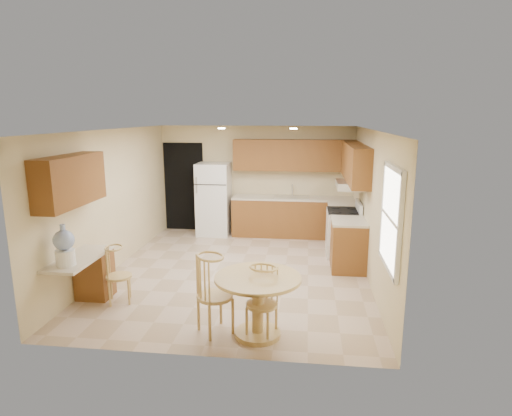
# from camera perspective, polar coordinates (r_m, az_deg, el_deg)

# --- Properties ---
(floor) EXTENTS (5.50, 5.50, 0.00)m
(floor) POSITION_cam_1_polar(r_m,az_deg,el_deg) (7.73, -2.40, -8.49)
(floor) COLOR tan
(floor) RESTS_ON ground
(ceiling) EXTENTS (4.50, 5.50, 0.02)m
(ceiling) POSITION_cam_1_polar(r_m,az_deg,el_deg) (7.23, -2.58, 10.38)
(ceiling) COLOR white
(ceiling) RESTS_ON wall_back
(wall_back) EXTENTS (4.50, 0.02, 2.50)m
(wall_back) POSITION_cam_1_polar(r_m,az_deg,el_deg) (10.06, 0.05, 3.78)
(wall_back) COLOR beige
(wall_back) RESTS_ON floor
(wall_front) EXTENTS (4.50, 0.02, 2.50)m
(wall_front) POSITION_cam_1_polar(r_m,az_deg,el_deg) (4.77, -7.84, -6.04)
(wall_front) COLOR beige
(wall_front) RESTS_ON floor
(wall_left) EXTENTS (0.02, 5.50, 2.50)m
(wall_left) POSITION_cam_1_polar(r_m,az_deg,el_deg) (8.05, -18.50, 0.98)
(wall_left) COLOR beige
(wall_left) RESTS_ON floor
(wall_right) EXTENTS (0.02, 5.50, 2.50)m
(wall_right) POSITION_cam_1_polar(r_m,az_deg,el_deg) (7.36, 15.08, 0.18)
(wall_right) COLOR beige
(wall_right) RESTS_ON floor
(doorway) EXTENTS (0.90, 0.02, 2.10)m
(doorway) POSITION_cam_1_polar(r_m,az_deg,el_deg) (10.42, -9.57, 2.80)
(doorway) COLOR black
(doorway) RESTS_ON floor
(base_cab_back) EXTENTS (2.75, 0.60, 0.87)m
(base_cab_back) POSITION_cam_1_polar(r_m,az_deg,el_deg) (9.85, 4.90, -1.27)
(base_cab_back) COLOR brown
(base_cab_back) RESTS_ON floor
(counter_back) EXTENTS (2.75, 0.63, 0.04)m
(counter_back) POSITION_cam_1_polar(r_m,az_deg,el_deg) (9.76, 4.95, 1.33)
(counter_back) COLOR beige
(counter_back) RESTS_ON base_cab_back
(base_cab_right_a) EXTENTS (0.60, 0.59, 0.87)m
(base_cab_right_a) POSITION_cam_1_polar(r_m,az_deg,el_deg) (9.30, 11.40, -2.29)
(base_cab_right_a) COLOR brown
(base_cab_right_a) RESTS_ON floor
(counter_right_a) EXTENTS (0.63, 0.59, 0.04)m
(counter_right_a) POSITION_cam_1_polar(r_m,az_deg,el_deg) (9.20, 11.52, 0.45)
(counter_right_a) COLOR beige
(counter_right_a) RESTS_ON base_cab_right_a
(base_cab_right_b) EXTENTS (0.60, 0.80, 0.87)m
(base_cab_right_b) POSITION_cam_1_polar(r_m,az_deg,el_deg) (7.91, 12.19, -4.93)
(base_cab_right_b) COLOR brown
(base_cab_right_b) RESTS_ON floor
(counter_right_b) EXTENTS (0.63, 0.80, 0.04)m
(counter_right_b) POSITION_cam_1_polar(r_m,az_deg,el_deg) (7.79, 12.35, -1.74)
(counter_right_b) COLOR beige
(counter_right_b) RESTS_ON base_cab_right_b
(upper_cab_back) EXTENTS (2.75, 0.33, 0.70)m
(upper_cab_back) POSITION_cam_1_polar(r_m,az_deg,el_deg) (9.76, 5.08, 7.02)
(upper_cab_back) COLOR brown
(upper_cab_back) RESTS_ON wall_back
(upper_cab_right) EXTENTS (0.33, 2.42, 0.70)m
(upper_cab_right) POSITION_cam_1_polar(r_m,az_deg,el_deg) (8.43, 13.06, 5.92)
(upper_cab_right) COLOR brown
(upper_cab_right) RESTS_ON wall_right
(upper_cab_left) EXTENTS (0.33, 1.40, 0.70)m
(upper_cab_left) POSITION_cam_1_polar(r_m,az_deg,el_deg) (6.48, -23.51, 3.37)
(upper_cab_left) COLOR brown
(upper_cab_left) RESTS_ON wall_left
(sink) EXTENTS (0.78, 0.44, 0.01)m
(sink) POSITION_cam_1_polar(r_m,az_deg,el_deg) (9.75, 4.81, 1.46)
(sink) COLOR silver
(sink) RESTS_ON counter_back
(range_hood) EXTENTS (0.50, 0.76, 0.14)m
(range_hood) POSITION_cam_1_polar(r_m,az_deg,el_deg) (8.45, 12.37, 3.03)
(range_hood) COLOR silver
(range_hood) RESTS_ON upper_cab_right
(desk_pedestal) EXTENTS (0.48, 0.42, 0.72)m
(desk_pedestal) POSITION_cam_1_polar(r_m,az_deg,el_deg) (7.03, -20.72, -8.32)
(desk_pedestal) COLOR brown
(desk_pedestal) RESTS_ON floor
(desk_top) EXTENTS (0.50, 1.20, 0.04)m
(desk_top) POSITION_cam_1_polar(r_m,az_deg,el_deg) (6.60, -22.49, -6.24)
(desk_top) COLOR beige
(desk_top) RESTS_ON desk_pedestal
(window) EXTENTS (0.06, 1.12, 1.30)m
(window) POSITION_cam_1_polar(r_m,az_deg,el_deg) (5.52, 17.64, -1.28)
(window) COLOR white
(window) RESTS_ON wall_right
(can_light_a) EXTENTS (0.14, 0.14, 0.02)m
(can_light_a) POSITION_cam_1_polar(r_m,az_deg,el_deg) (8.50, -4.62, 10.54)
(can_light_a) COLOR white
(can_light_a) RESTS_ON ceiling
(can_light_b) EXTENTS (0.14, 0.14, 0.02)m
(can_light_b) POSITION_cam_1_polar(r_m,az_deg,el_deg) (8.33, 5.02, 10.50)
(can_light_b) COLOR white
(can_light_b) RESTS_ON ceiling
(refrigerator) EXTENTS (0.74, 0.72, 1.67)m
(refrigerator) POSITION_cam_1_polar(r_m,az_deg,el_deg) (9.94, -5.64, 1.19)
(refrigerator) COLOR white
(refrigerator) RESTS_ON floor
(stove) EXTENTS (0.65, 0.76, 1.09)m
(stove) POSITION_cam_1_polar(r_m,az_deg,el_deg) (8.64, 11.58, -3.19)
(stove) COLOR white
(stove) RESTS_ON floor
(dining_table) EXTENTS (1.08, 1.08, 0.80)m
(dining_table) POSITION_cam_1_polar(r_m,az_deg,el_deg) (5.43, 0.24, -11.82)
(dining_table) COLOR tan
(dining_table) RESTS_ON floor
(chair_table_a) EXTENTS (0.46, 0.57, 1.03)m
(chair_table_a) POSITION_cam_1_polar(r_m,az_deg,el_deg) (5.42, -5.73, -10.72)
(chair_table_a) COLOR tan
(chair_table_a) RESTS_ON floor
(chair_table_b) EXTENTS (0.40, 0.43, 0.90)m
(chair_table_b) POSITION_cam_1_polar(r_m,az_deg,el_deg) (5.34, 0.67, -11.97)
(chair_table_b) COLOR tan
(chair_table_b) RESTS_ON floor
(chair_desk) EXTENTS (0.38, 0.49, 0.85)m
(chair_desk) POSITION_cam_1_polar(r_m,az_deg,el_deg) (6.61, -18.17, -7.99)
(chair_desk) COLOR tan
(chair_desk) RESTS_ON floor
(water_crock) EXTENTS (0.27, 0.27, 0.57)m
(water_crock) POSITION_cam_1_polar(r_m,az_deg,el_deg) (6.24, -24.18, -4.77)
(water_crock) COLOR white
(water_crock) RESTS_ON desk_top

